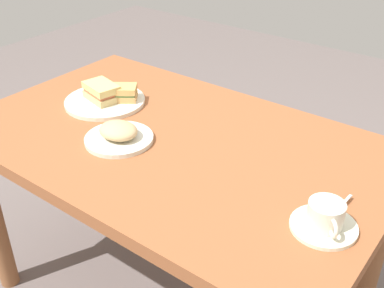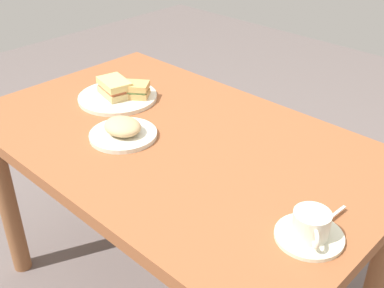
{
  "view_description": "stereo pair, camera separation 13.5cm",
  "coord_description": "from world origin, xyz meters",
  "px_view_note": "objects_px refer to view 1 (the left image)",
  "views": [
    {
      "loc": [
        0.8,
        -0.96,
        1.44
      ],
      "look_at": [
        0.1,
        -0.03,
        0.74
      ],
      "focal_mm": 44.67,
      "sensor_mm": 36.0,
      "label": 1
    },
    {
      "loc": [
        0.9,
        -0.87,
        1.44
      ],
      "look_at": [
        0.1,
        -0.03,
        0.74
      ],
      "focal_mm": 44.67,
      "sensor_mm": 36.0,
      "label": 2
    }
  ],
  "objects_px": {
    "dining_table": "(173,166)",
    "coffee_cup": "(326,214)",
    "sandwich_plate": "(105,101)",
    "sandwich_front": "(102,92)",
    "spoon": "(339,208)",
    "side_plate": "(119,139)",
    "sandwich_back": "(119,93)",
    "coffee_saucer": "(323,226)"
  },
  "relations": [
    {
      "from": "spoon",
      "to": "side_plate",
      "type": "xyz_separation_m",
      "value": [
        -0.66,
        -0.08,
        -0.01
      ]
    },
    {
      "from": "dining_table",
      "to": "coffee_cup",
      "type": "bearing_deg",
      "value": -11.73
    },
    {
      "from": "sandwich_plate",
      "to": "coffee_cup",
      "type": "bearing_deg",
      "value": -10.12
    },
    {
      "from": "dining_table",
      "to": "side_plate",
      "type": "xyz_separation_m",
      "value": [
        -0.12,
        -0.11,
        0.11
      ]
    },
    {
      "from": "side_plate",
      "to": "spoon",
      "type": "bearing_deg",
      "value": 6.7
    },
    {
      "from": "coffee_cup",
      "to": "spoon",
      "type": "bearing_deg",
      "value": 87.55
    },
    {
      "from": "spoon",
      "to": "sandwich_back",
      "type": "bearing_deg",
      "value": 172.52
    },
    {
      "from": "dining_table",
      "to": "sandwich_back",
      "type": "bearing_deg",
      "value": 165.51
    },
    {
      "from": "dining_table",
      "to": "spoon",
      "type": "height_order",
      "value": "spoon"
    },
    {
      "from": "dining_table",
      "to": "coffee_saucer",
      "type": "bearing_deg",
      "value": -11.63
    },
    {
      "from": "coffee_cup",
      "to": "side_plate",
      "type": "xyz_separation_m",
      "value": [
        -0.65,
        0.0,
        -0.04
      ]
    },
    {
      "from": "sandwich_front",
      "to": "sandwich_back",
      "type": "distance_m",
      "value": 0.06
    },
    {
      "from": "coffee_saucer",
      "to": "spoon",
      "type": "bearing_deg",
      "value": 86.67
    },
    {
      "from": "sandwich_plate",
      "to": "side_plate",
      "type": "height_order",
      "value": "same"
    },
    {
      "from": "sandwich_front",
      "to": "spoon",
      "type": "distance_m",
      "value": 0.89
    },
    {
      "from": "sandwich_front",
      "to": "coffee_saucer",
      "type": "distance_m",
      "value": 0.89
    },
    {
      "from": "coffee_cup",
      "to": "sandwich_back",
      "type": "bearing_deg",
      "value": 167.28
    },
    {
      "from": "dining_table",
      "to": "side_plate",
      "type": "distance_m",
      "value": 0.19
    },
    {
      "from": "coffee_cup",
      "to": "dining_table",
      "type": "bearing_deg",
      "value": 168.27
    },
    {
      "from": "sandwich_front",
      "to": "spoon",
      "type": "bearing_deg",
      "value": -4.73
    },
    {
      "from": "sandwich_front",
      "to": "spoon",
      "type": "relative_size",
      "value": 1.42
    },
    {
      "from": "coffee_cup",
      "to": "spoon",
      "type": "height_order",
      "value": "coffee_cup"
    },
    {
      "from": "coffee_cup",
      "to": "sandwich_front",
      "type": "bearing_deg",
      "value": 170.25
    },
    {
      "from": "dining_table",
      "to": "spoon",
      "type": "bearing_deg",
      "value": -3.53
    },
    {
      "from": "sandwich_front",
      "to": "side_plate",
      "type": "height_order",
      "value": "sandwich_front"
    },
    {
      "from": "sandwich_back",
      "to": "coffee_cup",
      "type": "xyz_separation_m",
      "value": [
        0.83,
        -0.19,
        0.0
      ]
    },
    {
      "from": "dining_table",
      "to": "sandwich_back",
      "type": "distance_m",
      "value": 0.34
    },
    {
      "from": "sandwich_back",
      "to": "coffee_saucer",
      "type": "xyz_separation_m",
      "value": [
        0.83,
        -0.19,
        -0.03
      ]
    },
    {
      "from": "sandwich_front",
      "to": "side_plate",
      "type": "bearing_deg",
      "value": -33.37
    },
    {
      "from": "sandwich_plate",
      "to": "sandwich_front",
      "type": "xyz_separation_m",
      "value": [
        -0.01,
        -0.0,
        0.04
      ]
    },
    {
      "from": "sandwich_plate",
      "to": "sandwich_back",
      "type": "distance_m",
      "value": 0.06
    },
    {
      "from": "coffee_saucer",
      "to": "coffee_cup",
      "type": "xyz_separation_m",
      "value": [
        0.0,
        -0.0,
        0.04
      ]
    },
    {
      "from": "coffee_cup",
      "to": "side_plate",
      "type": "relative_size",
      "value": 0.47
    },
    {
      "from": "side_plate",
      "to": "sandwich_front",
      "type": "bearing_deg",
      "value": 146.63
    },
    {
      "from": "sandwich_plate",
      "to": "side_plate",
      "type": "bearing_deg",
      "value": -35.03
    },
    {
      "from": "sandwich_plate",
      "to": "sandwich_front",
      "type": "relative_size",
      "value": 1.97
    },
    {
      "from": "sandwich_front",
      "to": "coffee_cup",
      "type": "height_order",
      "value": "same"
    },
    {
      "from": "spoon",
      "to": "coffee_cup",
      "type": "bearing_deg",
      "value": -92.45
    },
    {
      "from": "dining_table",
      "to": "coffee_cup",
      "type": "xyz_separation_m",
      "value": [
        0.54,
        -0.11,
        0.14
      ]
    },
    {
      "from": "coffee_cup",
      "to": "coffee_saucer",
      "type": "bearing_deg",
      "value": 132.81
    },
    {
      "from": "coffee_cup",
      "to": "side_plate",
      "type": "height_order",
      "value": "coffee_cup"
    },
    {
      "from": "sandwich_back",
      "to": "side_plate",
      "type": "height_order",
      "value": "sandwich_back"
    }
  ]
}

